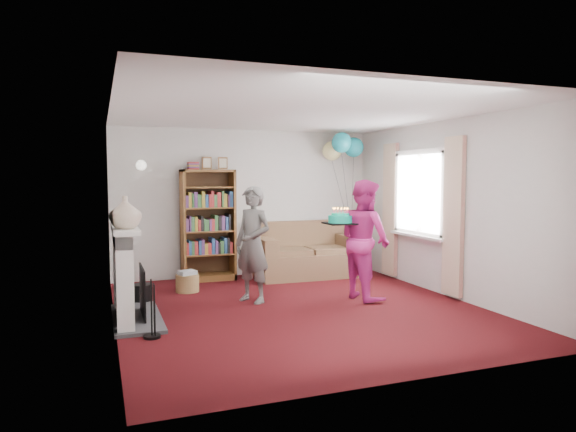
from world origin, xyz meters
name	(u,v)px	position (x,y,z in m)	size (l,w,h in m)	color
ground	(299,309)	(0.00, 0.00, 0.00)	(5.00, 5.00, 0.00)	black
wall_back	(246,203)	(0.00, 2.51, 1.25)	(4.50, 0.02, 2.50)	silver
wall_left	(112,217)	(-2.26, 0.00, 1.25)	(0.02, 5.00, 2.50)	silver
wall_right	(447,208)	(2.26, 0.00, 1.25)	(0.02, 5.00, 2.50)	silver
ceiling	(300,112)	(0.00, 0.00, 2.50)	(4.50, 5.00, 0.01)	white
fireplace	(128,278)	(-2.09, 0.19, 0.51)	(0.55, 1.80, 1.12)	#3F3F42
window_bay	(419,209)	(2.21, 0.60, 1.20)	(0.14, 2.02, 2.20)	white
wall_sconce	(141,165)	(-1.75, 2.36, 1.88)	(0.16, 0.23, 0.16)	gold
bookcase	(208,226)	(-0.72, 2.30, 0.89)	(0.86, 0.42, 2.02)	#472B14
sofa	(305,256)	(0.92, 2.07, 0.34)	(1.74, 0.92, 0.92)	brown
wicker_basket	(187,282)	(-1.19, 1.49, 0.14)	(0.34, 0.34, 0.32)	olive
person_striped	(253,244)	(-0.45, 0.58, 0.79)	(0.57, 0.38, 1.57)	black
person_magenta	(365,239)	(1.06, 0.23, 0.83)	(0.81, 0.63, 1.66)	#C1267D
birthday_cake	(340,219)	(0.70, 0.26, 1.12)	(0.40, 0.40, 0.22)	black
balloons	(342,147)	(1.64, 2.10, 2.22)	(0.68, 0.73, 1.78)	#3F3F3F
mantel_vase	(125,212)	(-2.12, -0.15, 1.30)	(0.34, 0.34, 0.36)	beige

